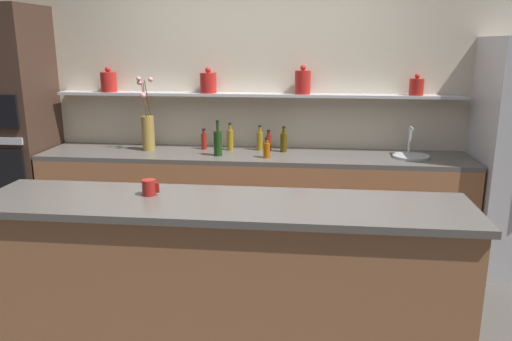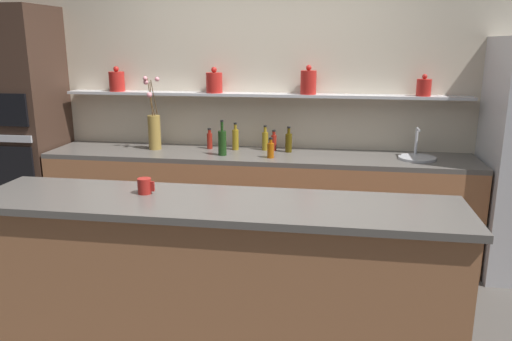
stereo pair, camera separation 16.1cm
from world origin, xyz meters
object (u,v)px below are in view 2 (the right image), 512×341
Objects in this scene: flower_vase at (154,129)px; sink_fixture at (417,156)px; bottle_oil_3 at (265,140)px; bottle_sauce_5 at (210,140)px; oven_tower at (21,128)px; coffee_mug at (145,186)px; bottle_sauce_0 at (271,150)px; bottle_wine_2 at (222,142)px; bottle_oil_1 at (289,142)px; bottle_oil_6 at (235,139)px; bottle_sauce_4 at (274,142)px.

flower_vase reaches higher than sink_fixture.
bottle_sauce_5 is at bearing -178.02° from bottle_oil_3.
oven_tower is 2.42m from coffee_mug.
bottle_sauce_5 is at bearing 154.36° from bottle_sauce_0.
bottle_sauce_5 is at bearing 125.02° from bottle_wine_2.
bottle_sauce_5 is 1.74m from coffee_mug.
flower_vase is at bearing -168.48° from bottle_sauce_5.
flower_vase is 2.92× the size of bottle_oil_3.
bottle_oil_1 is 0.93× the size of bottle_oil_6.
bottle_wine_2 is (-1.63, -0.12, 0.09)m from sink_fixture.
bottle_sauce_4 is at bearing 172.73° from sink_fixture.
flower_vase reaches higher than bottle_oil_3.
flower_vase is 1.73m from coffee_mug.
bottle_oil_6 reaches higher than coffee_mug.
oven_tower is 22.22× the size of coffee_mug.
bottle_oil_6 reaches higher than bottle_oil_1.
flower_vase is 2.67× the size of bottle_oil_6.
bottle_oil_1 reaches higher than bottle_sauce_0.
flower_vase is at bearing 179.13° from sink_fixture.
oven_tower is at bearing -176.06° from bottle_oil_6.
bottle_oil_6 is at bearing 74.68° from bottle_wine_2.
bottle_oil_6 is (-0.27, -0.03, 0.01)m from bottle_oil_3.
sink_fixture is at bearing -0.87° from flower_vase.
oven_tower is 2.49m from bottle_oil_1.
bottle_oil_6 is (0.24, -0.01, 0.02)m from bottle_sauce_5.
bottle_wine_2 is 1.49m from coffee_mug.
bottle_sauce_0 is 0.76× the size of bottle_oil_1.
bottle_sauce_4 is (0.08, 0.00, -0.01)m from bottle_oil_3.
sink_fixture reaches higher than bottle_sauce_0.
oven_tower is at bearing -177.38° from bottle_oil_1.
sink_fixture is 1.63m from bottle_wine_2.
bottle_oil_1 reaches higher than bottle_oil_3.
bottle_sauce_4 is at bearing 6.43° from flower_vase.
bottle_wine_2 is (0.66, -0.15, -0.08)m from flower_vase.
sink_fixture is (2.29, -0.03, -0.17)m from flower_vase.
flower_vase is 3.80× the size of bottle_sauce_0.
bottle_wine_2 is 0.43m from bottle_oil_3.
bottle_oil_1 is at bearing -21.20° from bottle_sauce_4.
bottle_sauce_5 is at bearing -177.88° from bottle_sauce_4.
oven_tower is at bearing 176.60° from bottle_sauce_0.
oven_tower reaches higher than bottle_sauce_4.
bottle_oil_1 is (2.49, 0.11, -0.08)m from oven_tower.
oven_tower is 3.57m from sink_fixture.
bottle_oil_6 is at bearing 175.39° from sink_fixture.
bottle_sauce_0 is at bearing -9.80° from flower_vase.
flower_vase is 2.29m from sink_fixture.
bottle_sauce_5 is (-1.80, 0.13, 0.06)m from sink_fixture.
sink_fixture is 1.81m from bottle_sauce_5.
bottle_oil_3 is (-0.22, 0.05, 0.00)m from bottle_oil_1.
oven_tower is at bearing -179.81° from sink_fixture.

